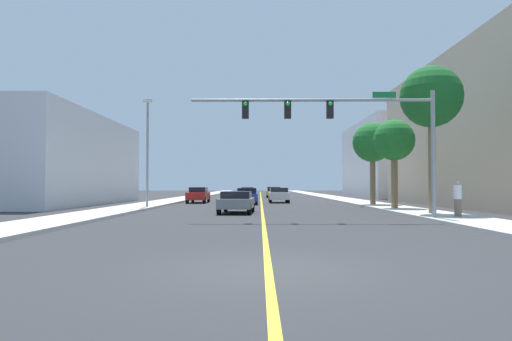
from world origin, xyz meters
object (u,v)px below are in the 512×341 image
(street_lamp, at_px, (147,147))
(car_green, at_px, (248,192))
(car_red, at_px, (198,195))
(pedestrian, at_px, (458,198))
(car_gray, at_px, (237,201))
(car_blue, at_px, (247,196))
(palm_mid, at_px, (394,141))
(car_yellow, at_px, (274,192))
(palm_near, at_px, (431,98))
(car_white, at_px, (279,195))
(palm_far, at_px, (372,143))
(traffic_signal_mast, at_px, (347,121))

(street_lamp, bearing_deg, car_green, 76.82)
(car_red, bearing_deg, pedestrian, 125.08)
(pedestrian, bearing_deg, car_gray, 9.06)
(car_gray, bearing_deg, car_blue, 91.02)
(palm_mid, height_order, car_blue, palm_mid)
(car_yellow, relative_size, pedestrian, 2.50)
(car_green, height_order, car_yellow, car_yellow)
(street_lamp, height_order, pedestrian, street_lamp)
(car_yellow, bearing_deg, palm_near, -78.72)
(car_red, bearing_deg, car_green, -104.29)
(street_lamp, bearing_deg, palm_near, -24.07)
(car_red, bearing_deg, street_lamp, 79.33)
(car_white, distance_m, pedestrian, 23.82)
(palm_far, height_order, car_blue, palm_far)
(street_lamp, relative_size, car_red, 1.65)
(car_gray, bearing_deg, traffic_signal_mast, -44.95)
(car_blue, distance_m, car_yellow, 22.60)
(car_green, relative_size, car_gray, 0.83)
(street_lamp, bearing_deg, car_white, 50.60)
(car_yellow, bearing_deg, palm_mid, -77.20)
(palm_near, distance_m, palm_mid, 6.37)
(traffic_signal_mast, xyz_separation_m, car_green, (-5.65, 38.40, -3.93))
(car_gray, bearing_deg, street_lamp, 143.70)
(palm_mid, distance_m, palm_far, 6.10)
(palm_near, relative_size, palm_far, 1.23)
(palm_far, bearing_deg, palm_mid, -89.96)
(traffic_signal_mast, height_order, palm_near, palm_near)
(street_lamp, distance_m, car_gray, 9.14)
(palm_mid, distance_m, car_red, 19.87)
(car_gray, bearing_deg, car_green, 92.51)
(palm_near, height_order, car_yellow, palm_near)
(palm_far, xyz_separation_m, car_yellow, (-7.12, 25.73, -4.27))
(car_gray, relative_size, car_yellow, 1.06)
(traffic_signal_mast, bearing_deg, car_white, 95.72)
(car_blue, bearing_deg, car_yellow, 82.07)
(palm_near, xyz_separation_m, car_blue, (-10.40, 15.51, -5.64))
(palm_mid, height_order, car_red, palm_mid)
(car_white, bearing_deg, car_red, -175.18)
(palm_mid, height_order, car_white, palm_mid)
(car_green, bearing_deg, pedestrian, -74.25)
(car_green, distance_m, car_white, 15.78)
(street_lamp, distance_m, car_white, 15.75)
(traffic_signal_mast, relative_size, pedestrian, 6.58)
(car_white, xyz_separation_m, car_gray, (-3.18, -17.06, -0.07))
(car_red, height_order, car_blue, car_red)
(car_white, height_order, car_blue, car_white)
(car_white, bearing_deg, palm_mid, -62.27)
(car_white, distance_m, car_yellow, 18.37)
(car_gray, distance_m, car_yellow, 35.58)
(car_green, bearing_deg, palm_near, -73.11)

